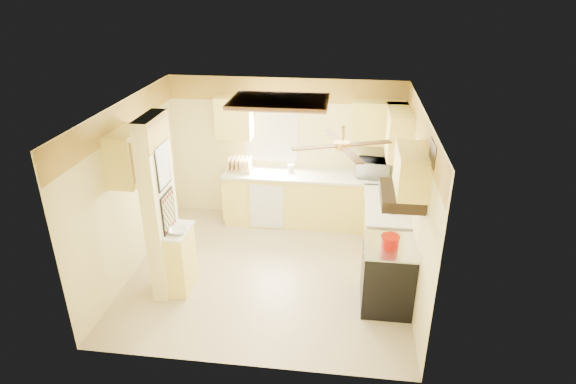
# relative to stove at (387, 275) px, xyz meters

# --- Properties ---
(floor) EXTENTS (4.00, 4.00, 0.00)m
(floor) POSITION_rel_stove_xyz_m (-1.67, 0.55, -0.46)
(floor) COLOR tan
(floor) RESTS_ON ground
(ceiling) EXTENTS (4.00, 4.00, 0.00)m
(ceiling) POSITION_rel_stove_xyz_m (-1.67, 0.55, 2.04)
(ceiling) COLOR white
(ceiling) RESTS_ON wall_back
(wall_back) EXTENTS (4.00, 0.00, 4.00)m
(wall_back) POSITION_rel_stove_xyz_m (-1.67, 2.45, 0.79)
(wall_back) COLOR #F6E696
(wall_back) RESTS_ON floor
(wall_front) EXTENTS (4.00, 0.00, 4.00)m
(wall_front) POSITION_rel_stove_xyz_m (-1.67, -1.35, 0.79)
(wall_front) COLOR #F6E696
(wall_front) RESTS_ON floor
(wall_left) EXTENTS (0.00, 3.80, 3.80)m
(wall_left) POSITION_rel_stove_xyz_m (-3.67, 0.55, 0.79)
(wall_left) COLOR #F6E696
(wall_left) RESTS_ON floor
(wall_right) EXTENTS (0.00, 3.80, 3.80)m
(wall_right) POSITION_rel_stove_xyz_m (0.33, 0.55, 0.79)
(wall_right) COLOR #F6E696
(wall_right) RESTS_ON floor
(wallpaper_border) EXTENTS (4.00, 0.02, 0.40)m
(wallpaper_border) POSITION_rel_stove_xyz_m (-1.67, 2.43, 1.84)
(wallpaper_border) COLOR yellow
(wallpaper_border) RESTS_ON wall_back
(partition_column) EXTENTS (0.20, 0.70, 2.50)m
(partition_column) POSITION_rel_stove_xyz_m (-3.02, 0.00, 0.79)
(partition_column) COLOR #F6E696
(partition_column) RESTS_ON floor
(partition_ledge) EXTENTS (0.25, 0.55, 0.90)m
(partition_ledge) POSITION_rel_stove_xyz_m (-2.80, 0.00, -0.01)
(partition_ledge) COLOR #FDE673
(partition_ledge) RESTS_ON floor
(ledge_top) EXTENTS (0.28, 0.58, 0.04)m
(ledge_top) POSITION_rel_stove_xyz_m (-2.80, 0.00, 0.46)
(ledge_top) COLOR white
(ledge_top) RESTS_ON partition_ledge
(lower_cabinets_back) EXTENTS (3.00, 0.60, 0.90)m
(lower_cabinets_back) POSITION_rel_stove_xyz_m (-1.17, 2.15, -0.01)
(lower_cabinets_back) COLOR #FDE673
(lower_cabinets_back) RESTS_ON floor
(lower_cabinets_right) EXTENTS (0.60, 1.40, 0.90)m
(lower_cabinets_right) POSITION_rel_stove_xyz_m (0.03, 1.15, -0.01)
(lower_cabinets_right) COLOR #FDE673
(lower_cabinets_right) RESTS_ON floor
(countertop_back) EXTENTS (3.04, 0.64, 0.04)m
(countertop_back) POSITION_rel_stove_xyz_m (-1.17, 2.14, 0.46)
(countertop_back) COLOR white
(countertop_back) RESTS_ON lower_cabinets_back
(countertop_right) EXTENTS (0.64, 1.44, 0.04)m
(countertop_right) POSITION_rel_stove_xyz_m (0.02, 1.15, 0.46)
(countertop_right) COLOR white
(countertop_right) RESTS_ON lower_cabinets_right
(dishwasher_panel) EXTENTS (0.58, 0.02, 0.80)m
(dishwasher_panel) POSITION_rel_stove_xyz_m (-1.92, 1.84, -0.03)
(dishwasher_panel) COLOR white
(dishwasher_panel) RESTS_ON lower_cabinets_back
(window) EXTENTS (0.92, 0.02, 1.02)m
(window) POSITION_rel_stove_xyz_m (-1.92, 2.44, 1.09)
(window) COLOR white
(window) RESTS_ON wall_back
(upper_cab_back_left) EXTENTS (0.60, 0.35, 0.70)m
(upper_cab_back_left) POSITION_rel_stove_xyz_m (-2.52, 2.27, 1.39)
(upper_cab_back_left) COLOR #FDE673
(upper_cab_back_left) RESTS_ON wall_back
(upper_cab_back_right) EXTENTS (0.90, 0.35, 0.70)m
(upper_cab_back_right) POSITION_rel_stove_xyz_m (-0.12, 2.27, 1.39)
(upper_cab_back_right) COLOR #FDE673
(upper_cab_back_right) RESTS_ON wall_back
(upper_cab_right) EXTENTS (0.35, 1.00, 0.70)m
(upper_cab_right) POSITION_rel_stove_xyz_m (0.16, 1.80, 1.39)
(upper_cab_right) COLOR #FDE673
(upper_cab_right) RESTS_ON wall_right
(upper_cab_left_wall) EXTENTS (0.35, 0.75, 0.70)m
(upper_cab_left_wall) POSITION_rel_stove_xyz_m (-3.49, 0.30, 1.39)
(upper_cab_left_wall) COLOR #FDE673
(upper_cab_left_wall) RESTS_ON wall_left
(upper_cab_over_stove) EXTENTS (0.35, 0.76, 0.52)m
(upper_cab_over_stove) POSITION_rel_stove_xyz_m (0.16, 0.00, 1.49)
(upper_cab_over_stove) COLOR #FDE673
(upper_cab_over_stove) RESTS_ON wall_right
(stove) EXTENTS (0.68, 0.77, 0.92)m
(stove) POSITION_rel_stove_xyz_m (0.00, 0.00, 0.00)
(stove) COLOR black
(stove) RESTS_ON floor
(range_hood) EXTENTS (0.50, 0.76, 0.14)m
(range_hood) POSITION_rel_stove_xyz_m (0.07, 0.00, 1.16)
(range_hood) COLOR black
(range_hood) RESTS_ON upper_cab_over_stove
(poster_menu) EXTENTS (0.02, 0.42, 0.57)m
(poster_menu) POSITION_rel_stove_xyz_m (-2.91, 0.00, 1.39)
(poster_menu) COLOR black
(poster_menu) RESTS_ON partition_column
(poster_nashville) EXTENTS (0.02, 0.42, 0.57)m
(poster_nashville) POSITION_rel_stove_xyz_m (-2.91, 0.00, 0.74)
(poster_nashville) COLOR black
(poster_nashville) RESTS_ON partition_column
(ceiling_light_panel) EXTENTS (1.35, 0.95, 0.06)m
(ceiling_light_panel) POSITION_rel_stove_xyz_m (-1.57, 1.05, 2.00)
(ceiling_light_panel) COLOR brown
(ceiling_light_panel) RESTS_ON ceiling
(ceiling_fan) EXTENTS (1.15, 1.15, 0.26)m
(ceiling_fan) POSITION_rel_stove_xyz_m (-0.67, -0.15, 1.83)
(ceiling_fan) COLOR gold
(ceiling_fan) RESTS_ON ceiling
(vent_grate) EXTENTS (0.02, 0.40, 0.25)m
(vent_grate) POSITION_rel_stove_xyz_m (0.31, -0.35, 1.84)
(vent_grate) COLOR black
(vent_grate) RESTS_ON wall_right
(microwave) EXTENTS (0.58, 0.43, 0.30)m
(microwave) POSITION_rel_stove_xyz_m (-0.15, 2.17, 0.63)
(microwave) COLOR white
(microwave) RESTS_ON countertop_back
(bowl) EXTENTS (0.28, 0.28, 0.06)m
(bowl) POSITION_rel_stove_xyz_m (-2.77, -0.08, 0.51)
(bowl) COLOR white
(bowl) RESTS_ON ledge_top
(dutch_oven) EXTENTS (0.24, 0.24, 0.16)m
(dutch_oven) POSITION_rel_stove_xyz_m (-0.01, -0.05, 0.54)
(dutch_oven) COLOR #A60C02
(dutch_oven) RESTS_ON stove
(kettle) EXTENTS (0.16, 0.16, 0.24)m
(kettle) POSITION_rel_stove_xyz_m (0.08, 0.87, 0.59)
(kettle) COLOR silver
(kettle) RESTS_ON countertop_right
(dish_rack) EXTENTS (0.41, 0.30, 0.23)m
(dish_rack) POSITION_rel_stove_xyz_m (-2.43, 2.14, 0.56)
(dish_rack) COLOR tan
(dish_rack) RESTS_ON countertop_back
(utensil_crock) EXTENTS (0.11, 0.11, 0.21)m
(utensil_crock) POSITION_rel_stove_xyz_m (-1.55, 2.20, 0.55)
(utensil_crock) COLOR white
(utensil_crock) RESTS_ON countertop_back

